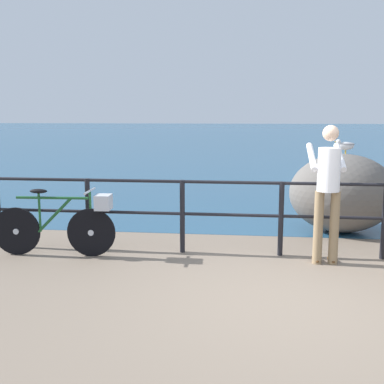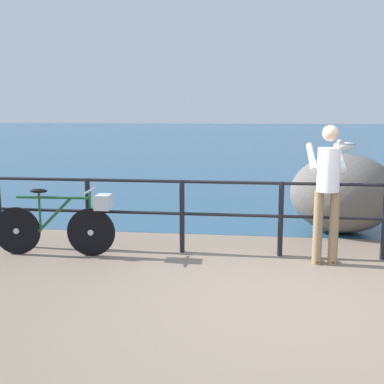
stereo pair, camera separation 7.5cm
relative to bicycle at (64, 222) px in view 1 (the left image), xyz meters
name	(u,v)px [view 1 (the left image)]	position (x,y,z in m)	size (l,w,h in m)	color
ground_plane	(255,152)	(2.92, 18.73, -0.51)	(120.00, 120.00, 0.10)	#756656
sea_surface	(251,132)	(2.92, 46.36, -0.46)	(120.00, 90.00, 0.01)	navy
promenade_railing	(281,210)	(2.92, 0.34, 0.17)	(8.16, 0.07, 1.02)	black
bicycle	(64,222)	(0.00, 0.00, 0.00)	(1.70, 0.48, 0.92)	black
person_at_railing	(328,188)	(3.47, 0.06, 0.53)	(0.45, 0.64, 1.78)	#8C7251
breakwater_boulder_main	(342,193)	(4.01, 1.81, 0.18)	(1.70, 1.34, 1.28)	#605B56
seagull	(346,145)	(4.03, 1.86, 0.95)	(0.34, 0.13, 0.23)	gold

